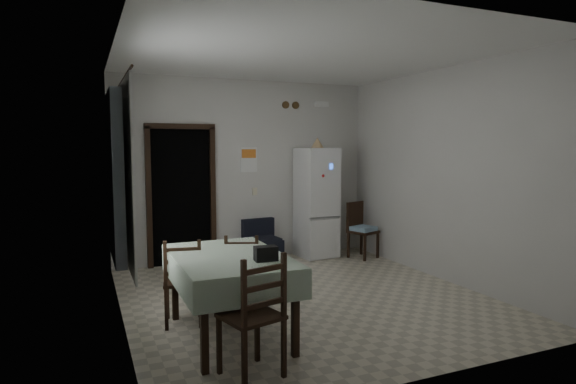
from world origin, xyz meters
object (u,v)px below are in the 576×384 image
at_px(dining_table, 229,296).
at_px(dining_chair_far_right, 243,273).
at_px(dining_chair_far_left, 183,280).
at_px(dining_chair_near_head, 251,314).
at_px(fridge, 317,202).
at_px(navy_seat, 262,241).
at_px(corner_chair, 363,230).

height_order(dining_table, dining_chair_far_right, dining_chair_far_right).
distance_m(dining_table, dining_chair_far_left, 0.63).
bearing_deg(dining_chair_far_right, dining_chair_near_head, 95.98).
bearing_deg(fridge, dining_chair_near_head, -127.12).
xyz_separation_m(dining_table, dining_chair_far_right, (0.33, 0.61, 0.04)).
xyz_separation_m(fridge, dining_chair_far_right, (-1.97, -2.13, -0.46)).
bearing_deg(navy_seat, corner_chair, -20.50).
relative_size(corner_chair, dining_chair_far_left, 1.01).
relative_size(fridge, dining_chair_far_left, 1.99).
distance_m(corner_chair, dining_chair_far_left, 3.75).
relative_size(dining_chair_far_left, dining_chair_far_right, 1.02).
relative_size(dining_table, dining_chair_near_head, 1.52).
bearing_deg(dining_chair_far_right, dining_chair_far_left, 28.40).
bearing_deg(corner_chair, dining_chair_far_left, -171.24).
height_order(corner_chair, dining_chair_far_left, corner_chair).
xyz_separation_m(dining_chair_far_right, dining_chair_near_head, (-0.40, -1.46, 0.06)).
bearing_deg(dining_chair_far_left, dining_chair_near_head, 112.47).
bearing_deg(dining_table, dining_chair_far_right, 61.44).
relative_size(dining_table, dining_chair_far_right, 1.73).
xyz_separation_m(navy_seat, dining_table, (-1.34, -2.74, 0.07)).
xyz_separation_m(navy_seat, dining_chair_far_right, (-1.01, -2.13, 0.11)).
bearing_deg(dining_table, dining_chair_near_head, -94.39).
xyz_separation_m(navy_seat, corner_chair, (1.62, -0.42, 0.13)).
distance_m(corner_chair, dining_chair_near_head, 4.37).
xyz_separation_m(fridge, dining_table, (-2.31, -2.74, -0.50)).
height_order(dining_chair_far_left, dining_chair_far_right, dining_chair_far_left).
relative_size(dining_chair_far_right, dining_chair_near_head, 0.88).
bearing_deg(dining_chair_far_right, corner_chair, -125.83).
relative_size(dining_chair_far_left, dining_chair_near_head, 0.89).
distance_m(fridge, corner_chair, 0.90).
relative_size(fridge, corner_chair, 1.97).
relative_size(fridge, navy_seat, 2.72).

